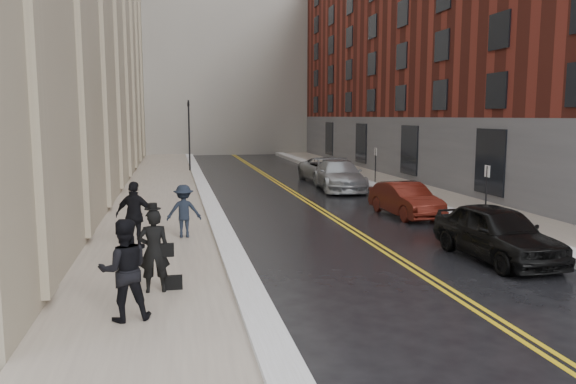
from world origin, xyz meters
name	(u,v)px	position (x,y,z in m)	size (l,w,h in m)	color
ground	(354,305)	(0.00, 0.00, 0.00)	(160.00, 160.00, 0.00)	black
sidewalk_left	(159,200)	(-4.50, 16.00, 0.07)	(4.00, 64.00, 0.15)	gray
sidewalk_right	(422,193)	(9.00, 16.00, 0.07)	(3.00, 64.00, 0.15)	gray
lane_stripe_a	(299,198)	(2.38, 16.00, 0.00)	(0.12, 64.00, 0.01)	gold
lane_stripe_b	(304,197)	(2.62, 16.00, 0.00)	(0.12, 64.00, 0.01)	gold
snow_ridge_left	(207,198)	(-2.20, 16.00, 0.13)	(0.70, 60.80, 0.26)	white
snow_ridge_right	(388,192)	(7.15, 16.00, 0.15)	(0.85, 60.80, 0.30)	white
building_right	(500,40)	(17.50, 23.00, 9.00)	(14.00, 50.00, 18.00)	maroon
traffic_signal	(189,130)	(-2.60, 30.00, 3.08)	(0.18, 0.15, 5.20)	black
parking_sign_near	(486,188)	(7.90, 8.00, 1.36)	(0.06, 0.35, 2.23)	black
parking_sign_far	(375,163)	(7.90, 20.00, 1.36)	(0.06, 0.35, 2.23)	black
car_black	(497,232)	(5.20, 2.90, 0.79)	(1.87, 4.65, 1.58)	black
car_maroon	(405,200)	(5.48, 9.99, 0.69)	(1.47, 4.20, 1.38)	#49140D
car_silver_near	(339,175)	(5.20, 18.43, 0.82)	(2.30, 5.67, 1.64)	#A7ABAE
car_silver_far	(328,170)	(5.63, 22.23, 0.76)	(2.51, 5.44, 1.51)	#999CA1
pedestrian_main	(154,251)	(-4.26, 1.34, 1.10)	(0.69, 0.45, 1.89)	black
pedestrian_a	(124,270)	(-4.77, -0.34, 1.15)	(0.97, 0.76, 1.99)	black
pedestrian_b	(184,211)	(-3.49, 7.07, 1.01)	(1.11, 0.64, 1.72)	black
pedestrian_c	(135,215)	(-4.94, 5.68, 1.16)	(1.19, 0.49, 2.03)	black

